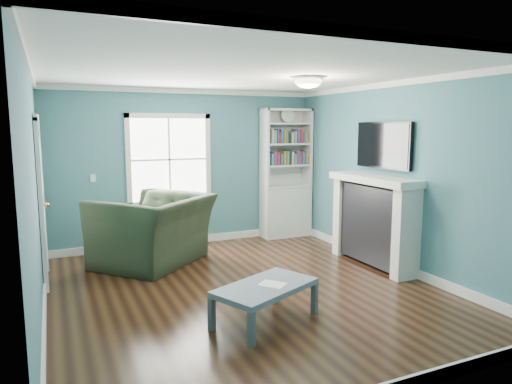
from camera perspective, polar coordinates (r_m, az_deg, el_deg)
name	(u,v)px	position (r m, az deg, el deg)	size (l,w,h in m)	color
floor	(246,290)	(5.70, -1.30, -12.19)	(5.00, 5.00, 0.00)	black
room_walls	(245,161)	(5.36, -1.35, 3.87)	(5.00, 5.00, 5.00)	#387979
trim	(245,190)	(5.40, -1.34, 0.22)	(4.50, 5.00, 2.60)	white
window	(169,160)	(7.64, -10.78, 4.01)	(1.40, 0.06, 1.50)	white
bookshelf	(286,186)	(8.26, 3.73, 0.76)	(0.90, 0.35, 2.31)	silver
fireplace	(374,222)	(6.74, 14.51, -3.64)	(0.44, 1.58, 1.30)	black
tv	(384,145)	(6.69, 15.65, 5.65)	(0.06, 1.10, 0.65)	black
door	(41,199)	(6.39, -25.29, -0.81)	(0.12, 0.98, 2.17)	silver
ceiling_fixture	(308,81)	(5.87, 6.56, 13.64)	(0.38, 0.38, 0.15)	white
light_switch	(93,178)	(7.47, -19.71, 1.66)	(0.08, 0.01, 0.12)	white
recliner	(153,219)	(6.78, -12.71, -3.26)	(1.52, 0.99, 1.33)	#212D1C
coffee_table	(265,289)	(4.75, 1.18, -12.09)	(1.21, 0.97, 0.39)	#454E53
paper_sheet	(273,284)	(4.75, 2.08, -11.43)	(0.20, 0.25, 0.00)	white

